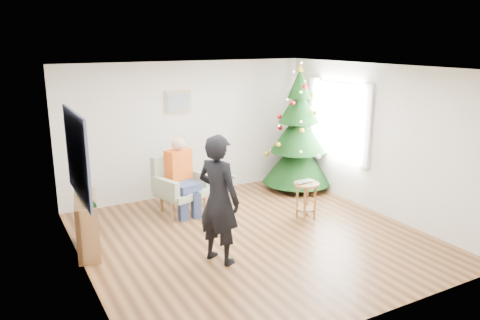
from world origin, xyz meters
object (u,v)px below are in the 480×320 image
christmas_tree (298,134)px  stool (306,201)px  standing_man (219,199)px  armchair (180,192)px  console (87,225)px

christmas_tree → stool: (-0.88, -1.50, -0.81)m
standing_man → armchair: bearing=-31.0°
console → armchair: bearing=34.2°
christmas_tree → stool: bearing=-120.4°
christmas_tree → console: (-4.39, -0.97, -0.74)m
standing_man → console: standing_man is taller
christmas_tree → console: bearing=-167.6°
standing_man → console: 2.01m
christmas_tree → console: size_ratio=2.53×
stool → standing_man: bearing=-161.2°
armchair → console: size_ratio=1.03×
christmas_tree → stool: 1.92m
stool → armchair: (-1.76, 1.33, 0.06)m
armchair → standing_man: (-0.22, -2.00, 0.51)m
armchair → standing_man: size_ratio=0.58×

